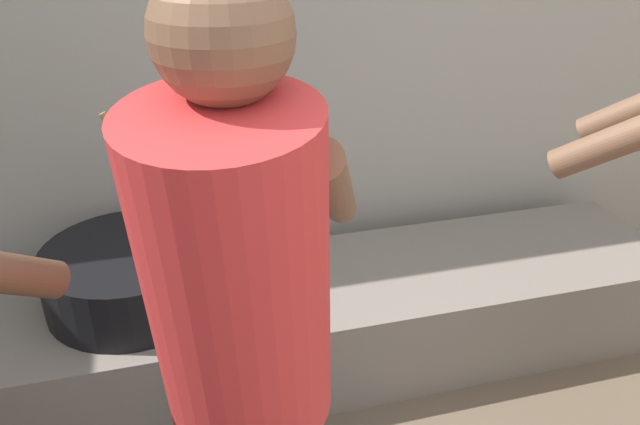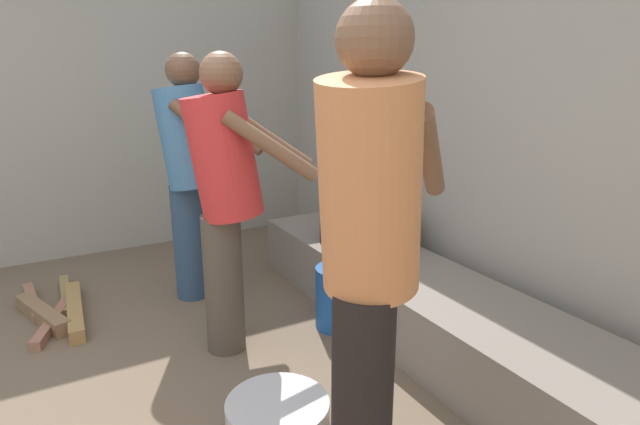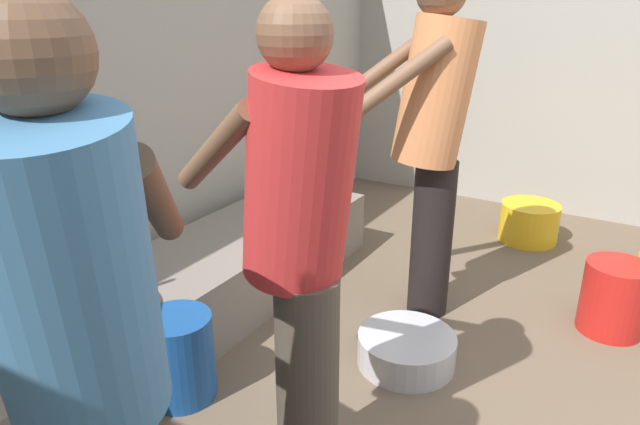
# 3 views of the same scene
# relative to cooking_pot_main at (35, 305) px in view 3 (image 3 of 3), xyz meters

# --- Properties ---
(block_enclosure_rear) EXTENTS (5.36, 0.20, 2.18)m
(block_enclosure_rear) POSITION_rel_cooking_pot_main_xyz_m (0.81, 0.48, 0.63)
(block_enclosure_rear) COLOR #9E998E
(block_enclosure_rear) RESTS_ON ground_plane
(hearth_ledge) EXTENTS (2.74, 0.60, 0.35)m
(hearth_ledge) POSITION_rel_cooking_pot_main_xyz_m (0.62, -0.04, -0.28)
(hearth_ledge) COLOR slate
(hearth_ledge) RESTS_ON ground_plane
(cooking_pot_main) EXTENTS (0.57, 0.57, 0.65)m
(cooking_pot_main) POSITION_rel_cooking_pot_main_xyz_m (0.00, 0.00, 0.00)
(cooking_pot_main) COLOR black
(cooking_pot_main) RESTS_ON hearth_ledge
(cook_in_red_shirt) EXTENTS (0.53, 0.71, 1.52)m
(cook_in_red_shirt) POSITION_rel_cooking_pot_main_xyz_m (0.24, -0.99, 0.41)
(cook_in_red_shirt) COLOR #4C4238
(cook_in_red_shirt) RESTS_ON ground_plane
(cook_in_blue_shirt) EXTENTS (0.70, 0.66, 1.52)m
(cook_in_blue_shirt) POSITION_rel_cooking_pot_main_xyz_m (-0.48, -0.97, 0.41)
(cook_in_blue_shirt) COLOR navy
(cook_in_blue_shirt) RESTS_ON ground_plane
(cook_in_orange_shirt) EXTENTS (0.69, 0.72, 1.64)m
(cook_in_orange_shirt) POSITION_rel_cooking_pot_main_xyz_m (1.43, -0.95, 0.48)
(cook_in_orange_shirt) COLOR black
(cook_in_orange_shirt) RESTS_ON ground_plane
(bucket_red_plastic) EXTENTS (0.29, 0.29, 0.35)m
(bucket_red_plastic) POSITION_rel_cooking_pot_main_xyz_m (1.72, -1.80, -0.28)
(bucket_red_plastic) COLOR red
(bucket_red_plastic) RESTS_ON ground_plane
(bucket_blue_plastic) EXTENTS (0.28, 0.28, 0.36)m
(bucket_blue_plastic) POSITION_rel_cooking_pot_main_xyz_m (0.31, -0.37, -0.28)
(bucket_blue_plastic) COLOR #194C99
(bucket_blue_plastic) RESTS_ON ground_plane
(bucket_yellow_plastic) EXTENTS (0.37, 0.37, 0.25)m
(bucket_yellow_plastic) POSITION_rel_cooking_pot_main_xyz_m (2.64, -1.23, -0.33)
(bucket_yellow_plastic) COLOR gold
(bucket_yellow_plastic) RESTS_ON ground_plane
(metal_mixing_bowl) EXTENTS (0.43, 0.43, 0.14)m
(metal_mixing_bowl) POSITION_rel_cooking_pot_main_xyz_m (0.97, -1.06, -0.39)
(metal_mixing_bowl) COLOR #B7B7BC
(metal_mixing_bowl) RESTS_ON ground_plane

